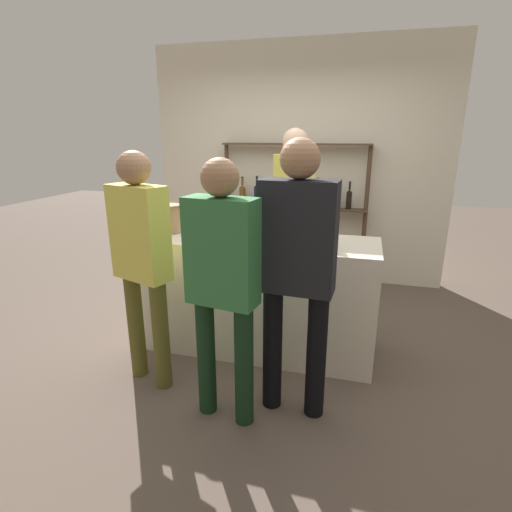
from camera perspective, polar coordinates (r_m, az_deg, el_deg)
The scene contains 16 objects.
ground_plane at distance 3.59m, azimuth 0.00°, elevation -12.60°, with size 16.00×16.00×0.00m, color brown.
bar_counter at distance 3.37m, azimuth 0.00°, elevation -5.48°, with size 1.95×0.65×0.96m, color beige.
back_wall at distance 5.01m, azimuth 5.92°, elevation 12.74°, with size 3.55×0.12×2.80m, color beige.
back_shelf at distance 4.87m, azimuth 5.38°, elevation 8.94°, with size 1.74×0.18×1.67m.
counter_bottle_0 at distance 2.91m, azimuth 9.27°, elevation 3.38°, with size 0.08×0.08×0.35m.
counter_bottle_1 at distance 3.06m, azimuth 9.65°, elevation 3.98°, with size 0.08×0.08×0.33m.
counter_bottle_2 at distance 3.56m, azimuth -7.91°, elevation 5.76°, with size 0.09×0.09×0.31m.
counter_bottle_3 at distance 3.33m, azimuth 6.54°, elevation 5.01°, with size 0.09×0.09×0.32m.
counter_bottle_4 at distance 3.00m, azimuth -1.05°, elevation 3.80°, with size 0.08×0.08×0.32m.
wine_glass at distance 3.28m, azimuth -9.08°, elevation 4.65°, with size 0.07×0.07×0.16m.
ice_bucket at distance 3.48m, azimuth -12.17°, elevation 5.24°, with size 0.20×0.20×0.24m.
cork_jar at distance 3.28m, azimuth -0.18°, elevation 4.22°, with size 0.13×0.13×0.17m.
customer_left at distance 2.84m, azimuth -16.07°, elevation 0.40°, with size 0.45×0.31×1.68m.
server_behind_counter at distance 3.92m, azimuth 5.37°, elevation 7.23°, with size 0.42×0.24×1.83m.
customer_right at distance 2.41m, azimuth 5.85°, elevation -0.87°, with size 0.46×0.23×1.76m.
customer_center at distance 2.36m, azimuth -4.81°, elevation -2.77°, with size 0.45×0.25×1.66m.
Camera 1 is at (0.82, -3.00, 1.78)m, focal length 28.00 mm.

